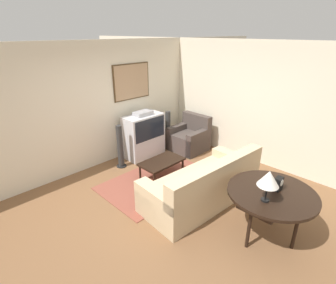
# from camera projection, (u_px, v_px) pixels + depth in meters

# --- Properties ---
(ground_plane) EXTENTS (12.00, 12.00, 0.00)m
(ground_plane) POSITION_uv_depth(u_px,v_px,m) (166.00, 200.00, 4.79)
(ground_plane) COLOR brown
(wall_back) EXTENTS (12.00, 0.10, 2.70)m
(wall_back) POSITION_uv_depth(u_px,v_px,m) (97.00, 106.00, 5.65)
(wall_back) COLOR beige
(wall_back) RESTS_ON ground_plane
(wall_right) EXTENTS (0.06, 12.00, 2.70)m
(wall_right) POSITION_uv_depth(u_px,v_px,m) (247.00, 102.00, 5.98)
(wall_right) COLOR beige
(wall_right) RESTS_ON ground_plane
(area_rug) EXTENTS (2.25, 1.43, 0.01)m
(area_rug) POSITION_uv_depth(u_px,v_px,m) (158.00, 181.00, 5.40)
(area_rug) COLOR brown
(area_rug) RESTS_ON ground_plane
(tv) EXTENTS (0.97, 0.50, 1.13)m
(tv) POSITION_uv_depth(u_px,v_px,m) (144.00, 135.00, 6.32)
(tv) COLOR silver
(tv) RESTS_ON ground_plane
(couch) EXTENTS (2.26, 1.12, 0.90)m
(couch) POSITION_uv_depth(u_px,v_px,m) (203.00, 186.00, 4.65)
(couch) COLOR #CCB289
(couch) RESTS_ON ground_plane
(armchair) EXTENTS (0.82, 0.85, 0.89)m
(armchair) POSITION_uv_depth(u_px,v_px,m) (189.00, 138.00, 6.74)
(armchair) COLOR #473D38
(armchair) RESTS_ON ground_plane
(coffee_table) EXTENTS (0.91, 0.53, 0.40)m
(coffee_table) POSITION_uv_depth(u_px,v_px,m) (162.00, 163.00, 5.37)
(coffee_table) COLOR black
(coffee_table) RESTS_ON ground_plane
(console_table) EXTENTS (1.25, 1.25, 0.75)m
(console_table) POSITION_uv_depth(u_px,v_px,m) (272.00, 196.00, 3.73)
(console_table) COLOR black
(console_table) RESTS_ON ground_plane
(table_lamp) EXTENTS (0.28, 0.28, 0.45)m
(table_lamp) POSITION_uv_depth(u_px,v_px,m) (269.00, 179.00, 3.38)
(table_lamp) COLOR black
(table_lamp) RESTS_ON console_table
(mantel_clock) EXTENTS (0.14, 0.10, 0.20)m
(mantel_clock) POSITION_uv_depth(u_px,v_px,m) (278.00, 184.00, 3.72)
(mantel_clock) COLOR black
(mantel_clock) RESTS_ON console_table
(speaker_tower_left) EXTENTS (0.22, 0.22, 0.99)m
(speaker_tower_left) POSITION_uv_depth(u_px,v_px,m) (120.00, 148.00, 5.81)
(speaker_tower_left) COLOR black
(speaker_tower_left) RESTS_ON ground_plane
(speaker_tower_right) EXTENTS (0.22, 0.22, 0.99)m
(speaker_tower_right) POSITION_uv_depth(u_px,v_px,m) (168.00, 131.00, 6.79)
(speaker_tower_right) COLOR black
(speaker_tower_right) RESTS_ON ground_plane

